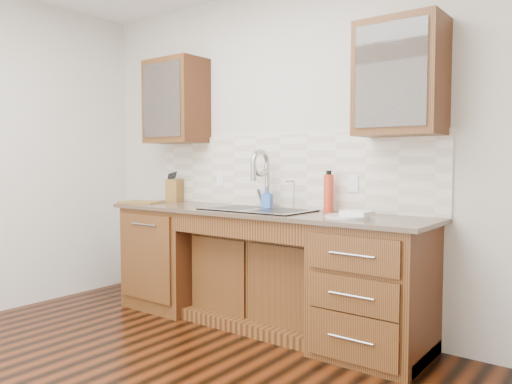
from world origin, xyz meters
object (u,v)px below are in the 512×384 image
Objects in this scene: cutting_board at (141,202)px; water_bottle at (329,193)px; knife_block at (175,190)px; plate at (347,216)px; soap_bottle at (267,198)px.

water_bottle is at bearing 10.88° from cutting_board.
knife_block is 0.59× the size of cutting_board.
knife_block is at bearing 75.56° from cutting_board.
water_bottle reaches higher than cutting_board.
cutting_board is (-2.01, -0.06, -0.00)m from plate.
plate is at bearing -30.58° from soap_bottle.
knife_block is at bearing 161.51° from soap_bottle.
soap_bottle is at bearing -22.71° from knife_block.
cutting_board is (-1.72, -0.33, -0.13)m from water_bottle.
soap_bottle is 0.48× the size of cutting_board.
knife_block is at bearing 179.88° from water_bottle.
knife_block is at bearing 171.85° from plate.
soap_bottle is 0.53m from water_bottle.
plate and cutting_board have the same top height.
soap_bottle is 0.82× the size of knife_block.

